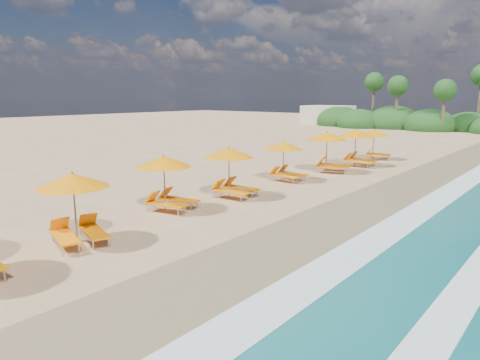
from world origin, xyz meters
The scene contains 12 objects.
ground centered at (0.00, 0.00, 0.00)m, with size 160.00×160.00×0.00m, color tan.
wet_sand centered at (4.00, 0.00, 0.01)m, with size 4.00×160.00×0.01m, color #867250.
surf_foam centered at (6.70, 0.00, 0.03)m, with size 4.00×160.00×0.01m.
station_3 centered at (-1.36, -6.05, 1.22)m, with size 2.75×2.68×2.18m.
station_4 centered at (-2.20, -1.73, 1.22)m, with size 2.65×2.55×2.18m.
station_5 centered at (-1.70, 1.52, 1.25)m, with size 2.52×2.36×2.23m.
station_6 centered at (-1.95, 6.12, 1.18)m, with size 2.26×2.09×2.10m.
station_7 centered at (-1.38, 9.85, 1.34)m, with size 3.02×2.95×2.39m.
station_8 centered at (-1.10, 13.02, 1.31)m, with size 2.57×2.38×2.35m.
station_9 centered at (-1.36, 16.54, 1.18)m, with size 2.62×2.54×2.10m.
treeline centered at (-9.94, 45.51, 1.00)m, with size 25.80×8.80×9.74m.
beach_building centered at (-22.00, 48.00, 1.40)m, with size 7.00×5.00×2.80m, color beige.
Camera 1 is at (10.35, -12.54, 4.42)m, focal length 32.22 mm.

